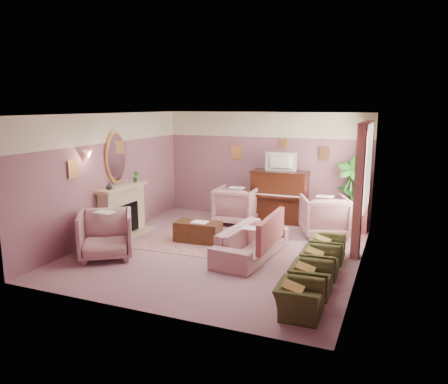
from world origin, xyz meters
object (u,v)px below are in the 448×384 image
at_px(piano, 279,197).
at_px(television, 280,161).
at_px(floral_armchair_front, 106,232).
at_px(olive_chair_a, 299,294).
at_px(side_table, 354,216).
at_px(floral_armchair_right, 324,214).
at_px(olive_chair_c, 320,258).
at_px(olive_chair_d, 327,245).
at_px(coffee_table, 198,232).
at_px(floral_armchair_left, 236,203).
at_px(olive_chair_b, 311,274).
at_px(sofa, 251,237).

bearing_deg(piano, television, -90.00).
height_order(floral_armchair_front, olive_chair_a, floral_armchair_front).
bearing_deg(side_table, floral_armchair_right, -127.54).
height_order(olive_chair_c, olive_chair_d, same).
relative_size(olive_chair_d, side_table, 1.04).
bearing_deg(olive_chair_a, television, 108.58).
bearing_deg(olive_chair_d, coffee_table, 177.96).
distance_m(television, floral_armchair_left, 1.54).
relative_size(olive_chair_a, olive_chair_c, 1.00).
distance_m(floral_armchair_front, olive_chair_b, 4.09).
distance_m(television, coffee_table, 2.94).
xyz_separation_m(olive_chair_b, olive_chair_c, (0.00, 0.82, 0.00)).
bearing_deg(olive_chair_a, piano, 108.41).
bearing_deg(floral_armchair_front, olive_chair_c, 9.48).
bearing_deg(floral_armchair_right, olive_chair_c, -81.93).
distance_m(olive_chair_d, side_table, 2.41).
bearing_deg(sofa, olive_chair_b, -40.85).
height_order(coffee_table, floral_armchair_right, floral_armchair_right).
distance_m(olive_chair_a, olive_chair_c, 1.64).
height_order(olive_chair_b, olive_chair_c, same).
xyz_separation_m(floral_armchair_left, floral_armchair_front, (-1.48, -3.38, 0.00)).
bearing_deg(floral_armchair_right, floral_armchair_left, 173.81).
bearing_deg(floral_armchair_right, television, 149.26).
height_order(television, olive_chair_d, television).
distance_m(floral_armchair_left, floral_armchair_front, 3.69).
height_order(floral_armchair_left, side_table, floral_armchair_left).
distance_m(television, side_table, 2.25).
distance_m(floral_armchair_front, olive_chair_c, 4.14).
xyz_separation_m(floral_armchair_front, side_table, (4.32, 3.90, -0.17)).
height_order(television, floral_armchair_right, television).
xyz_separation_m(piano, olive_chair_d, (1.63, -2.45, -0.34)).
height_order(television, sofa, television).
bearing_deg(olive_chair_a, olive_chair_c, 90.00).
bearing_deg(side_table, sofa, -120.61).
bearing_deg(olive_chair_b, floral_armchair_left, 126.49).
bearing_deg(olive_chair_d, television, 124.23).
bearing_deg(side_table, olive_chair_a, -92.76).
distance_m(coffee_table, olive_chair_a, 3.82).
xyz_separation_m(floral_armchair_right, olive_chair_b, (0.35, -3.28, -0.20)).
bearing_deg(olive_chair_c, floral_armchair_front, -170.52).
bearing_deg(olive_chair_c, piano, 116.54).
height_order(floral_armchair_right, olive_chair_c, floral_armchair_right).
bearing_deg(piano, floral_armchair_left, -149.57).
xyz_separation_m(piano, olive_chair_a, (1.63, -4.91, -0.34)).
height_order(floral_armchair_right, floral_armchair_front, same).
height_order(floral_armchair_right, olive_chair_a, floral_armchair_right).
distance_m(television, floral_armchair_front, 4.73).
bearing_deg(olive_chair_c, coffee_table, 162.01).
height_order(piano, floral_armchair_right, piano).
relative_size(floral_armchair_right, olive_chair_d, 1.43).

